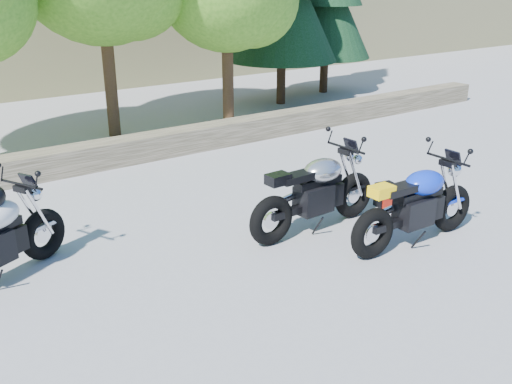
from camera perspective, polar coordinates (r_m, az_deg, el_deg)
ground at (r=7.31m, az=3.29°, el=-8.11°), size 90.00×90.00×0.00m
stone_wall at (r=11.69m, az=-13.72°, el=3.91°), size 22.00×0.55×0.50m
silver_bike at (r=8.33m, az=6.00°, el=-0.13°), size 2.35×0.74×1.18m
blue_bike at (r=8.16m, az=15.73°, el=-1.36°), size 2.30×0.73×1.15m
backpack at (r=9.51m, az=12.78°, el=-0.30°), size 0.32×0.29×0.39m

